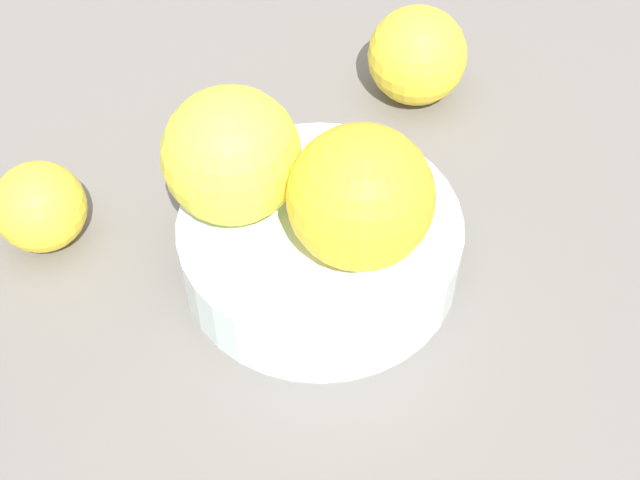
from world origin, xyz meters
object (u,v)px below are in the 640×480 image
(orange_in_bowl_1, at_px, (361,197))
(orange_loose_1, at_px, (417,56))
(orange_in_bowl_0, at_px, (231,156))
(fruit_bowl, at_px, (320,245))
(orange_loose_0, at_px, (40,207))

(orange_in_bowl_1, xyz_separation_m, orange_loose_1, (0.17, -0.09, -0.05))
(orange_loose_1, bearing_deg, orange_in_bowl_0, 128.69)
(fruit_bowl, bearing_deg, orange_in_bowl_0, 61.30)
(fruit_bowl, xyz_separation_m, orange_loose_1, (0.15, -0.11, 0.02))
(orange_in_bowl_0, xyz_separation_m, orange_loose_0, (0.04, 0.13, -0.06))
(orange_in_bowl_0, bearing_deg, orange_in_bowl_1, -126.23)
(fruit_bowl, distance_m, orange_loose_0, 0.19)
(orange_in_bowl_0, relative_size, orange_loose_1, 1.15)
(orange_in_bowl_0, height_order, orange_loose_0, orange_in_bowl_0)
(orange_loose_0, height_order, orange_loose_1, orange_loose_1)
(fruit_bowl, relative_size, orange_in_bowl_1, 2.08)
(orange_in_bowl_0, xyz_separation_m, orange_in_bowl_1, (-0.05, -0.07, 0.00))
(fruit_bowl, relative_size, orange_loose_0, 2.98)
(orange_in_bowl_1, bearing_deg, orange_loose_1, -26.65)
(orange_in_bowl_0, height_order, orange_in_bowl_1, orange_in_bowl_1)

